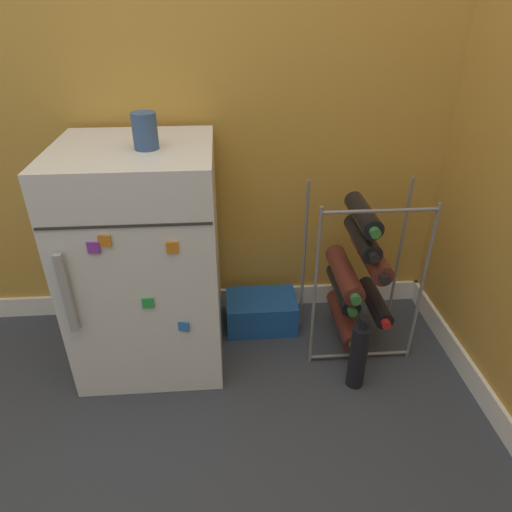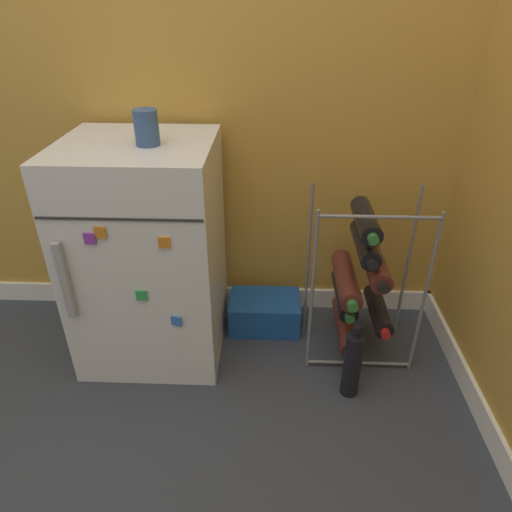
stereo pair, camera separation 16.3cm
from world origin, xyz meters
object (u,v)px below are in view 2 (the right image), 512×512
mini_fridge (149,254)px  loose_bottle_floor (352,364)px  wine_rack (359,280)px  soda_box (265,312)px  fridge_top_cup (146,128)px

mini_fridge → loose_bottle_floor: bearing=-18.6°
wine_rack → loose_bottle_floor: wine_rack is taller
soda_box → loose_bottle_floor: size_ratio=0.98×
soda_box → fridge_top_cup: fridge_top_cup is taller
wine_rack → mini_fridge: bearing=179.4°
mini_fridge → soda_box: mini_fridge is taller
wine_rack → loose_bottle_floor: size_ratio=2.19×
mini_fridge → soda_box: bearing=15.4°
mini_fridge → fridge_top_cup: 0.47m
mini_fridge → loose_bottle_floor: size_ratio=2.77×
wine_rack → loose_bottle_floor: bearing=-99.1°
soda_box → loose_bottle_floor: bearing=-49.6°
soda_box → loose_bottle_floor: 0.48m
fridge_top_cup → wine_rack: bearing=1.6°
soda_box → fridge_top_cup: (-0.37, -0.14, 0.80)m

